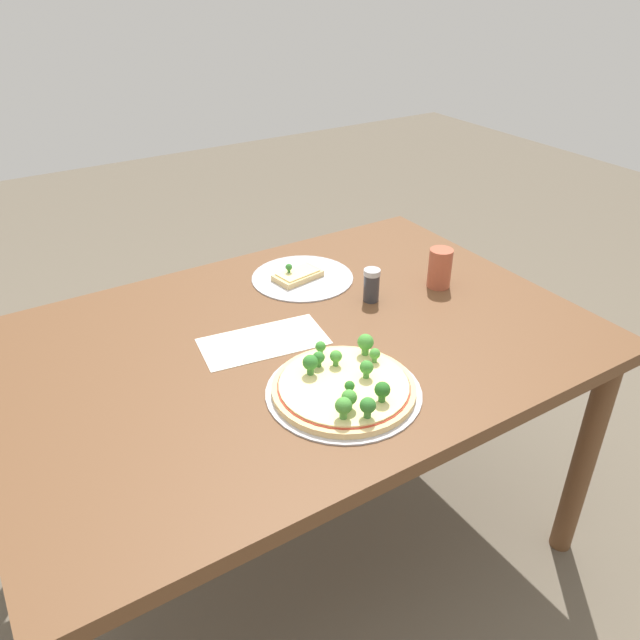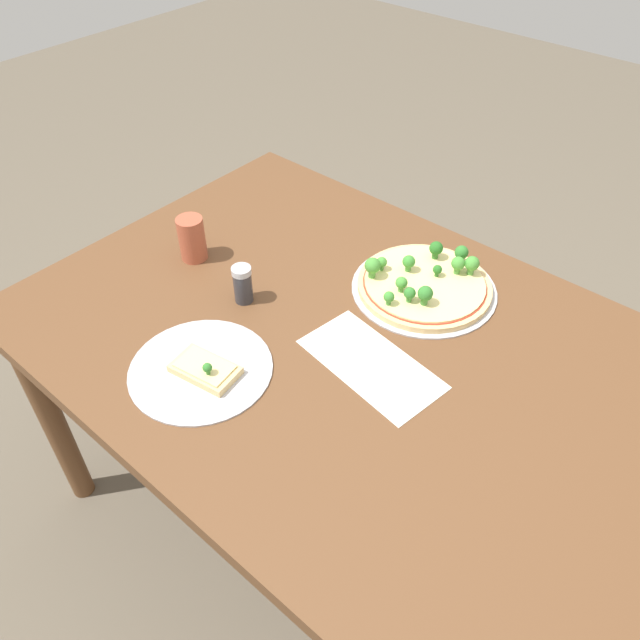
{
  "view_description": "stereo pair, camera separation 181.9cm",
  "coord_description": "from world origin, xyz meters",
  "px_view_note": "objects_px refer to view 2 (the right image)",
  "views": [
    {
      "loc": [
        0.61,
        1.08,
        1.5
      ],
      "look_at": [
        -0.07,
        -0.01,
        0.72
      ],
      "focal_mm": 35.0,
      "sensor_mm": 36.0,
      "label": 1
    },
    {
      "loc": [
        0.55,
        -0.73,
        1.6
      ],
      "look_at": [
        -0.07,
        -0.01,
        0.72
      ],
      "focal_mm": 35.0,
      "sensor_mm": 36.0,
      "label": 2
    }
  ],
  "objects_px": {
    "drinking_cup": "(192,239)",
    "pizza_tray_slice": "(202,369)",
    "dining_table": "(349,367)",
    "pizza_tray_whole": "(424,283)",
    "condiment_shaker": "(243,284)"
  },
  "relations": [
    {
      "from": "pizza_tray_slice",
      "to": "drinking_cup",
      "type": "height_order",
      "value": "drinking_cup"
    },
    {
      "from": "pizza_tray_whole",
      "to": "drinking_cup",
      "type": "xyz_separation_m",
      "value": [
        -0.48,
        -0.26,
        0.04
      ]
    },
    {
      "from": "drinking_cup",
      "to": "pizza_tray_slice",
      "type": "bearing_deg",
      "value": -38.52
    },
    {
      "from": "dining_table",
      "to": "drinking_cup",
      "type": "height_order",
      "value": "drinking_cup"
    },
    {
      "from": "pizza_tray_slice",
      "to": "drinking_cup",
      "type": "bearing_deg",
      "value": 141.48
    },
    {
      "from": "pizza_tray_whole",
      "to": "dining_table",
      "type": "bearing_deg",
      "value": -94.84
    },
    {
      "from": "pizza_tray_whole",
      "to": "pizza_tray_slice",
      "type": "bearing_deg",
      "value": -110.65
    },
    {
      "from": "pizza_tray_slice",
      "to": "pizza_tray_whole",
      "type": "bearing_deg",
      "value": 69.35
    },
    {
      "from": "pizza_tray_whole",
      "to": "pizza_tray_slice",
      "type": "xyz_separation_m",
      "value": [
        -0.19,
        -0.49,
        -0.01
      ]
    },
    {
      "from": "pizza_tray_slice",
      "to": "drinking_cup",
      "type": "xyz_separation_m",
      "value": [
        -0.3,
        0.24,
        0.05
      ]
    },
    {
      "from": "dining_table",
      "to": "drinking_cup",
      "type": "bearing_deg",
      "value": -177.69
    },
    {
      "from": "dining_table",
      "to": "pizza_tray_whole",
      "type": "bearing_deg",
      "value": 85.16
    },
    {
      "from": "dining_table",
      "to": "drinking_cup",
      "type": "relative_size",
      "value": 12.89
    },
    {
      "from": "pizza_tray_whole",
      "to": "condiment_shaker",
      "type": "bearing_deg",
      "value": -133.91
    },
    {
      "from": "pizza_tray_slice",
      "to": "condiment_shaker",
      "type": "height_order",
      "value": "condiment_shaker"
    }
  ]
}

